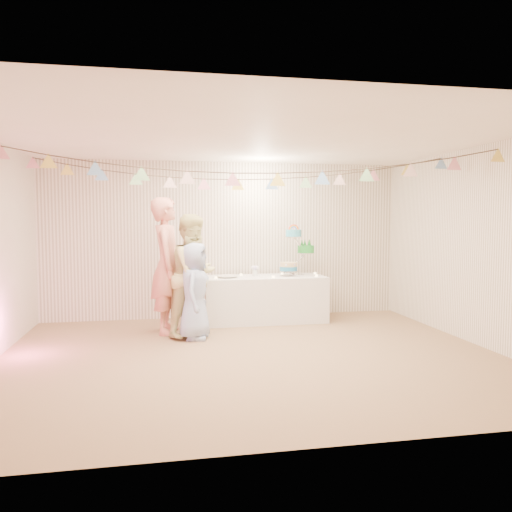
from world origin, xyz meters
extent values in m
plane|color=#7E6044|center=(0.00, 0.00, 0.00)|extent=(6.00, 6.00, 0.00)
plane|color=white|center=(0.00, 0.00, 2.60)|extent=(6.00, 6.00, 0.00)
plane|color=white|center=(0.00, 2.50, 1.30)|extent=(6.00, 6.00, 0.00)
plane|color=white|center=(0.00, -2.50, 1.30)|extent=(6.00, 6.00, 0.00)
plane|color=white|center=(3.00, 0.00, 1.30)|extent=(5.00, 5.00, 0.00)
cube|color=silver|center=(0.56, 1.99, 0.37)|extent=(1.95, 0.78, 0.73)
cylinder|color=white|center=(-0.05, 1.94, 0.76)|extent=(0.33, 0.33, 0.02)
imported|color=tan|center=(-0.98, 1.46, 0.98)|extent=(0.55, 0.76, 1.96)
imported|color=#DBD087|center=(-0.61, 1.18, 0.86)|extent=(1.05, 1.06, 1.72)
imported|color=#97AAD6|center=(-0.62, 0.99, 0.67)|extent=(0.57, 0.73, 1.33)
cylinder|color=#FFD88C|center=(-0.24, 1.84, 0.75)|extent=(0.04, 0.04, 0.03)
cylinder|color=#FFD88C|center=(0.21, 2.17, 0.75)|extent=(0.04, 0.04, 0.03)
cylinder|color=#FFD88C|center=(0.66, 1.77, 0.75)|extent=(0.04, 0.04, 0.03)
cylinder|color=#FFD88C|center=(0.91, 2.21, 0.75)|extent=(0.04, 0.04, 0.03)
cylinder|color=#FFD88C|center=(1.38, 1.81, 0.75)|extent=(0.04, 0.04, 0.03)
cylinder|color=#FFD88C|center=(1.46, 2.14, 0.75)|extent=(0.04, 0.04, 0.03)
camera|label=1|loc=(-1.07, -5.84, 1.65)|focal=35.00mm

